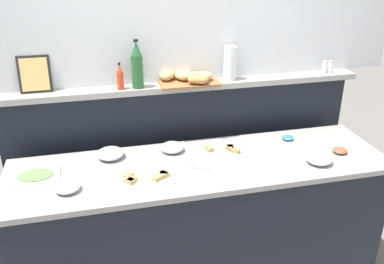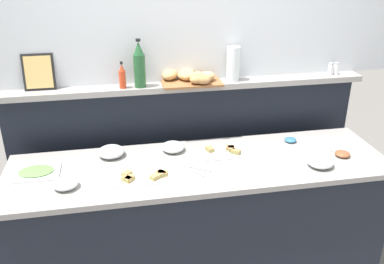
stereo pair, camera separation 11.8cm
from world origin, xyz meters
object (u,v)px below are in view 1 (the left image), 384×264
object	(u,v)px
napkin_stack	(313,142)
salt_shaker	(325,67)
glass_bowl_extra	(319,159)
sandwich_platter_rear	(145,178)
sandwich_platter_front	(222,151)
glass_bowl_medium	(67,187)
cold_cuts_platter	(36,176)
hot_sauce_bottle	(120,78)
condiment_bowl_dark	(288,138)
condiment_bowl_teal	(340,151)
framed_picture	(35,74)
bread_basket	(189,77)
wine_bottle_green	(137,66)
water_carafe	(230,63)
glass_bowl_large	(110,154)
serving_tongs	(196,169)
glass_bowl_small	(172,148)
pepper_shaker	(330,67)

from	to	relation	value
napkin_stack	salt_shaker	size ratio (longest dim) A/B	1.95
glass_bowl_extra	sandwich_platter_rear	bearing A→B (deg)	177.47
sandwich_platter_front	glass_bowl_medium	distance (m)	1.00
cold_cuts_platter	hot_sauce_bottle	bearing A→B (deg)	31.99
condiment_bowl_dark	condiment_bowl_teal	xyz separation A→B (m)	(0.24, -0.26, 0.00)
hot_sauce_bottle	framed_picture	size ratio (longest dim) A/B	0.75
hot_sauce_bottle	bread_basket	bearing A→B (deg)	3.19
wine_bottle_green	cold_cuts_platter	bearing A→B (deg)	-152.17
glass_bowl_medium	salt_shaker	size ratio (longest dim) A/B	1.64
condiment_bowl_dark	water_carafe	xyz separation A→B (m)	(-0.36, 0.25, 0.49)
glass_bowl_large	napkin_stack	distance (m)	1.36
serving_tongs	water_carafe	bearing A→B (deg)	54.04
wine_bottle_green	bread_basket	bearing A→B (deg)	3.09
napkin_stack	bread_basket	world-z (taller)	bread_basket
glass_bowl_large	napkin_stack	xyz separation A→B (m)	(1.36, -0.11, -0.02)
glass_bowl_extra	wine_bottle_green	distance (m)	1.29
salt_shaker	water_carafe	bearing A→B (deg)	180.00
framed_picture	condiment_bowl_teal	bearing A→B (deg)	-16.36
sandwich_platter_rear	bread_basket	world-z (taller)	bread_basket
salt_shaker	glass_bowl_small	bearing A→B (deg)	-168.73
glass_bowl_medium	condiment_bowl_teal	size ratio (longest dim) A/B	1.49
condiment_bowl_teal	water_carafe	world-z (taller)	water_carafe
cold_cuts_platter	bread_basket	size ratio (longest dim) A/B	0.67
salt_shaker	bread_basket	size ratio (longest dim) A/B	0.21
wine_bottle_green	hot_sauce_bottle	distance (m)	0.13
cold_cuts_platter	napkin_stack	size ratio (longest dim) A/B	1.61
sandwich_platter_rear	glass_bowl_extra	distance (m)	1.08
glass_bowl_small	condiment_bowl_teal	world-z (taller)	glass_bowl_small
hot_sauce_bottle	wine_bottle_green	bearing A→B (deg)	3.47
glass_bowl_large	glass_bowl_small	size ratio (longest dim) A/B	1.12
cold_cuts_platter	salt_shaker	xyz separation A→B (m)	(2.03, 0.37, 0.42)
sandwich_platter_front	hot_sauce_bottle	xyz separation A→B (m)	(-0.61, 0.30, 0.45)
condiment_bowl_teal	serving_tongs	world-z (taller)	condiment_bowl_teal
sandwich_platter_front	cold_cuts_platter	xyz separation A→B (m)	(-1.16, -0.04, -0.00)
hot_sauce_bottle	salt_shaker	size ratio (longest dim) A/B	2.02
glass_bowl_extra	bread_basket	distance (m)	1.00
glass_bowl_large	glass_bowl_small	bearing A→B (deg)	0.06
glass_bowl_medium	pepper_shaker	xyz separation A→B (m)	(1.88, 0.57, 0.40)
bread_basket	serving_tongs	bearing A→B (deg)	-98.69
sandwich_platter_front	pepper_shaker	xyz separation A→B (m)	(0.91, 0.33, 0.42)
napkin_stack	glass_bowl_extra	bearing A→B (deg)	-111.43
hot_sauce_bottle	salt_shaker	world-z (taller)	hot_sauce_bottle
glass_bowl_large	glass_bowl_extra	distance (m)	1.31
condiment_bowl_dark	napkin_stack	bearing A→B (deg)	-35.34
condiment_bowl_dark	condiment_bowl_teal	world-z (taller)	condiment_bowl_teal
condiment_bowl_teal	napkin_stack	world-z (taller)	condiment_bowl_teal
glass_bowl_small	bread_basket	size ratio (longest dim) A/B	0.37
glass_bowl_large	framed_picture	bearing A→B (deg)	146.44
glass_bowl_extra	pepper_shaker	bearing A→B (deg)	58.63
cold_cuts_platter	framed_picture	xyz separation A→B (m)	(0.03, 0.41, 0.49)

